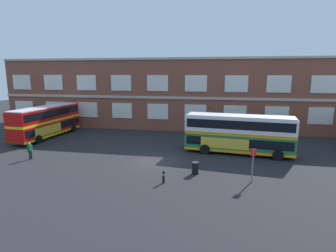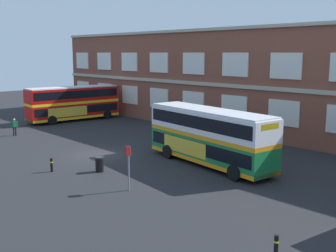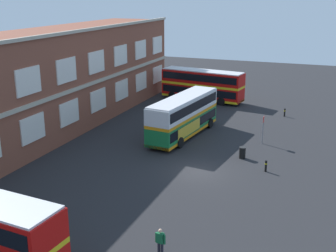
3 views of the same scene
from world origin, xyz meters
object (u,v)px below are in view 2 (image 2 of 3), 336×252
Objects in this scene: safety_bollard_west at (52,165)px; double_decker_middle at (209,136)px; double_decker_near at (73,103)px; waiting_passenger at (14,126)px; station_litter_bin at (100,164)px; bus_stand_flag at (129,164)px; safety_bollard_east at (276,246)px.

double_decker_middle is at bearing 56.52° from safety_bollard_west.
waiting_passenger is at bearing -65.11° from double_decker_near.
station_litter_bin is (16.32, -1.00, -0.41)m from waiting_passenger.
station_litter_bin is 1.08× the size of safety_bollard_west.
station_litter_bin is (-4.51, 0.95, -1.12)m from bus_stand_flag.
double_decker_near is at bearing 153.90° from station_litter_bin.
bus_stand_flag is (20.84, -1.94, 0.70)m from waiting_passenger.
station_litter_bin is 15.14m from safety_bollard_east.
double_decker_near is 11.75× the size of safety_bollard_west.
waiting_passenger is at bearing 176.50° from station_litter_bin.
double_decker_near is 4.14× the size of bus_stand_flag.
station_litter_bin is at bearing -3.50° from waiting_passenger.
waiting_passenger is 1.79× the size of safety_bollard_west.
double_decker_near is 27.35m from bus_stand_flag.
double_decker_near is at bearing 145.73° from safety_bollard_west.
safety_bollard_west is at bearing -167.74° from bus_stand_flag.
bus_stand_flag reaches higher than safety_bollard_east.
waiting_passenger is 20.94m from bus_stand_flag.
double_decker_near and double_decker_middle have the same top height.
double_decker_middle reaches higher than safety_bollard_east.
safety_bollard_west is at bearing -13.59° from waiting_passenger.
waiting_passenger is (-20.22, -5.86, -1.22)m from double_decker_middle.
bus_stand_flag is at bearing -5.33° from waiting_passenger.
safety_bollard_east is (10.53, -0.77, -1.14)m from bus_stand_flag.
safety_bollard_west is (-6.13, -9.26, -1.66)m from double_decker_middle.
double_decker_middle is at bearing 94.51° from bus_stand_flag.
double_decker_near is 22.20m from safety_bollard_west.
double_decker_near reaches higher than bus_stand_flag.
double_decker_middle is 11.81× the size of safety_bollard_west.
waiting_passenger is 31.48m from safety_bollard_east.
double_decker_middle reaches higher than safety_bollard_west.
double_decker_middle is 14.15m from safety_bollard_east.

